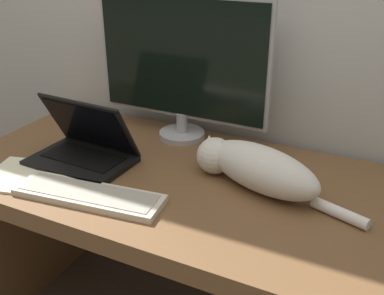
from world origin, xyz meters
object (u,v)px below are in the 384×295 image
object	(u,v)px
monitor	(182,65)
external_keyboard	(89,195)
cat	(255,166)
laptop	(84,150)

from	to	relation	value
monitor	external_keyboard	xyz separation A→B (m)	(-0.04, -0.50, -0.26)
external_keyboard	cat	distance (m)	0.49
external_keyboard	cat	world-z (taller)	cat
laptop	cat	world-z (taller)	laptop
monitor	cat	distance (m)	0.47
external_keyboard	cat	size ratio (longest dim) A/B	0.84
laptop	cat	xyz separation A→B (m)	(0.56, 0.09, 0.02)
monitor	external_keyboard	world-z (taller)	monitor
monitor	laptop	distance (m)	0.44
monitor	external_keyboard	bearing A→B (deg)	-94.85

